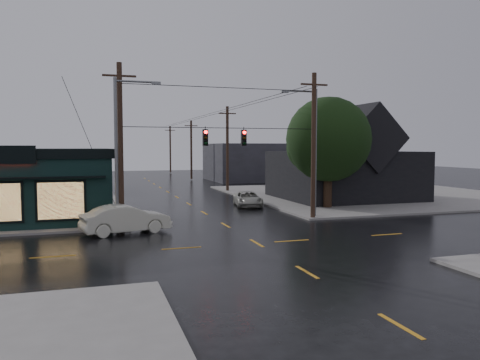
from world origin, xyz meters
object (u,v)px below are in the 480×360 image
object	(u,v)px
utility_pole_ne	(313,219)
suv_silver	(248,199)
corner_tree	(328,140)
utility_pole_nw	(122,229)
sedan_cream	(126,219)

from	to	relation	value
utility_pole_ne	suv_silver	distance (m)	8.52
corner_tree	utility_pole_nw	xyz separation A→B (m)	(-16.69, -4.71, -5.67)
sedan_cream	suv_silver	size ratio (longest dim) A/B	1.11
utility_pole_ne	suv_silver	bearing A→B (deg)	103.79
sedan_cream	corner_tree	bearing A→B (deg)	-82.94
utility_pole_ne	sedan_cream	distance (m)	12.97
utility_pole_ne	sedan_cream	size ratio (longest dim) A/B	1.98
utility_pole_ne	sedan_cream	world-z (taller)	utility_pole_ne
utility_pole_nw	sedan_cream	size ratio (longest dim) A/B	1.98
corner_tree	suv_silver	xyz separation A→B (m)	(-5.71, 3.53, -5.03)
suv_silver	sedan_cream	bearing A→B (deg)	-127.55
utility_pole_nw	utility_pole_ne	world-z (taller)	same
utility_pole_ne	suv_silver	xyz separation A→B (m)	(-2.02, 8.25, 0.64)
utility_pole_ne	sedan_cream	bearing A→B (deg)	-173.34
utility_pole_nw	utility_pole_ne	bearing A→B (deg)	0.00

